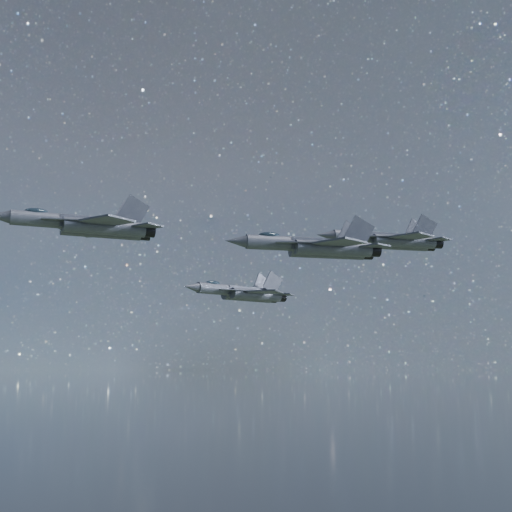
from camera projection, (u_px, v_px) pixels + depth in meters
jet_lead at (90, 225)px, 79.49m from camera, size 18.94×13.26×4.77m
jet_left at (244, 293)px, 107.65m from camera, size 18.76×12.99×4.71m
jet_right at (318, 247)px, 77.22m from camera, size 17.92×12.18×4.50m
jet_slot at (391, 240)px, 92.19m from camera, size 17.74×12.09×4.46m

